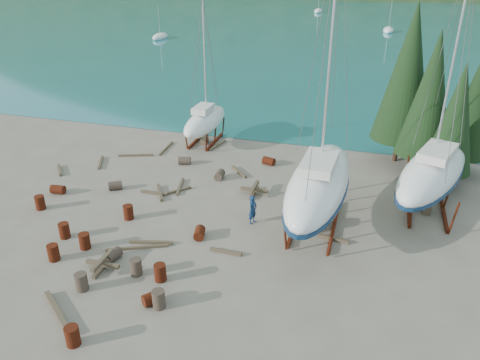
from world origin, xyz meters
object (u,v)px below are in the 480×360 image
(large_sailboat_far, at_px, (433,171))
(small_sailboat_shore, at_px, (205,121))
(worker, at_px, (253,210))
(large_sailboat_near, at_px, (318,183))

(large_sailboat_far, xyz_separation_m, small_sailboat_shore, (-16.90, 6.78, -0.71))
(large_sailboat_far, xyz_separation_m, worker, (-9.80, -4.61, -1.69))
(large_sailboat_far, distance_m, small_sailboat_shore, 18.22)
(small_sailboat_shore, bearing_deg, large_sailboat_far, -19.92)
(large_sailboat_near, distance_m, large_sailboat_far, 7.32)
(large_sailboat_near, bearing_deg, small_sailboat_shore, 138.03)
(worker, bearing_deg, small_sailboat_shore, 50.23)
(small_sailboat_shore, bearing_deg, worker, -56.14)
(large_sailboat_near, xyz_separation_m, small_sailboat_shore, (-10.64, 10.57, -0.83))
(large_sailboat_far, height_order, small_sailboat_shore, large_sailboat_far)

